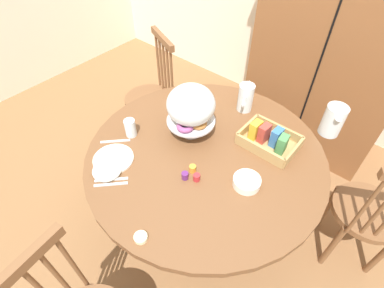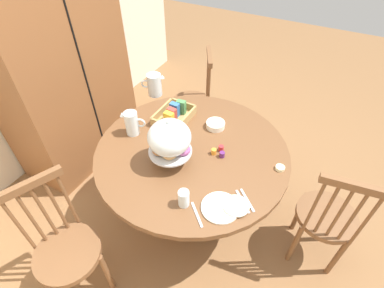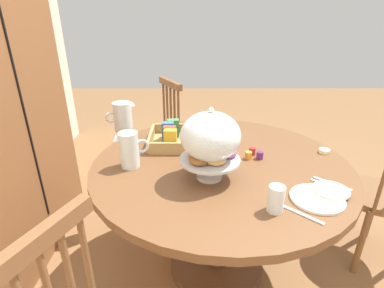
{
  "view_description": "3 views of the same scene",
  "coord_description": "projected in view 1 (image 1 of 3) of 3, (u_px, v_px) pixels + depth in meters",
  "views": [
    {
      "loc": [
        0.81,
        -0.74,
        1.95
      ],
      "look_at": [
        0.05,
        0.16,
        0.74
      ],
      "focal_mm": 27.56,
      "sensor_mm": 36.0,
      "label": 1
    },
    {
      "loc": [
        -1.12,
        -0.52,
        2.13
      ],
      "look_at": [
        0.15,
        0.16,
        0.79
      ],
      "focal_mm": 27.02,
      "sensor_mm": 36.0,
      "label": 2
    },
    {
      "loc": [
        -1.23,
        0.31,
        1.45
      ],
      "look_at": [
        0.15,
        0.31,
        0.84
      ],
      "focal_mm": 27.59,
      "sensor_mm": 36.0,
      "label": 3
    }
  ],
  "objects": [
    {
      "name": "table_knife",
      "position": [
        111.0,
        180.0,
        1.51
      ],
      "size": [
        0.13,
        0.13,
        0.01
      ],
      "primitive_type": "cube",
      "rotation": [
        0.0,
        0.0,
        3.95
      ],
      "color": "silver",
      "rests_on": "dining_table"
    },
    {
      "name": "china_plate_small",
      "position": [
        107.0,
        170.0,
        1.54
      ],
      "size": [
        0.15,
        0.15,
        0.01
      ],
      "primitive_type": "cylinder",
      "color": "white",
      "rests_on": "china_plate_large"
    },
    {
      "name": "cereal_basket",
      "position": [
        269.0,
        139.0,
        1.66
      ],
      "size": [
        0.32,
        0.24,
        0.12
      ],
      "color": "tan",
      "rests_on": "dining_table"
    },
    {
      "name": "butter_dish",
      "position": [
        141.0,
        237.0,
        1.28
      ],
      "size": [
        0.06,
        0.06,
        0.02
      ],
      "primitive_type": "cylinder",
      "color": "beige",
      "rests_on": "dining_table"
    },
    {
      "name": "cereal_bowl",
      "position": [
        247.0,
        182.0,
        1.48
      ],
      "size": [
        0.14,
        0.14,
        0.04
      ],
      "primitive_type": "cylinder",
      "color": "white",
      "rests_on": "dining_table"
    },
    {
      "name": "ground_plane",
      "position": [
        173.0,
        223.0,
        2.16
      ],
      "size": [
        10.0,
        10.0,
        0.0
      ],
      "primitive_type": "plane",
      "color": "brown"
    },
    {
      "name": "dinner_fork",
      "position": [
        111.0,
        184.0,
        1.49
      ],
      "size": [
        0.13,
        0.13,
        0.01
      ],
      "primitive_type": "cube",
      "rotation": [
        0.0,
        0.0,
        3.95
      ],
      "color": "silver",
      "rests_on": "dining_table"
    },
    {
      "name": "pastry_stand_with_dome",
      "position": [
        191.0,
        107.0,
        1.62
      ],
      "size": [
        0.28,
        0.28,
        0.34
      ],
      "color": "silver",
      "rests_on": "dining_table"
    },
    {
      "name": "windsor_chair_by_cabinet",
      "position": [
        152.0,
        99.0,
        2.46
      ],
      "size": [
        0.44,
        0.44,
        0.97
      ],
      "color": "brown",
      "rests_on": "ground_plane"
    },
    {
      "name": "china_plate_large",
      "position": [
        113.0,
        159.0,
        1.6
      ],
      "size": [
        0.22,
        0.22,
        0.01
      ],
      "primitive_type": "cylinder",
      "color": "white",
      "rests_on": "dining_table"
    },
    {
      "name": "soup_spoon",
      "position": [
        115.0,
        141.0,
        1.7
      ],
      "size": [
        0.13,
        0.13,
        0.01
      ],
      "primitive_type": "cube",
      "rotation": [
        0.0,
        0.0,
        3.95
      ],
      "color": "silver",
      "rests_on": "dining_table"
    },
    {
      "name": "windsor_chair_near_window",
      "position": [
        368.0,
        215.0,
        1.7
      ],
      "size": [
        0.45,
        0.45,
        0.97
      ],
      "color": "brown",
      "rests_on": "ground_plane"
    },
    {
      "name": "milk_pitcher",
      "position": [
        332.0,
        121.0,
        1.7
      ],
      "size": [
        0.12,
        0.19,
        0.19
      ],
      "color": "silver",
      "rests_on": "dining_table"
    },
    {
      "name": "drinking_glass",
      "position": [
        130.0,
        128.0,
        1.71
      ],
      "size": [
        0.06,
        0.06,
        0.11
      ],
      "primitive_type": "cylinder",
      "color": "silver",
      "rests_on": "dining_table"
    },
    {
      "name": "dining_table",
      "position": [
        205.0,
        173.0,
        1.78
      ],
      "size": [
        1.34,
        1.34,
        0.74
      ],
      "color": "brown",
      "rests_on": "ground_plane"
    },
    {
      "name": "jam_jar_strawberry",
      "position": [
        197.0,
        177.0,
        1.5
      ],
      "size": [
        0.04,
        0.04,
        0.04
      ],
      "primitive_type": "cylinder",
      "color": "#B7282D",
      "rests_on": "dining_table"
    },
    {
      "name": "jam_jar_apricot",
      "position": [
        193.0,
        169.0,
        1.54
      ],
      "size": [
        0.04,
        0.04,
        0.04
      ],
      "primitive_type": "cylinder",
      "color": "orange",
      "rests_on": "dining_table"
    },
    {
      "name": "wooden_armoire",
      "position": [
        340.0,
        35.0,
        2.11
      ],
      "size": [
        1.18,
        0.6,
        1.96
      ],
      "color": "brown",
      "rests_on": "ground_plane"
    },
    {
      "name": "orange_juice_pitcher",
      "position": [
        245.0,
        99.0,
        1.86
      ],
      "size": [
        0.1,
        0.17,
        0.18
      ],
      "color": "silver",
      "rests_on": "dining_table"
    },
    {
      "name": "jam_jar_grape",
      "position": [
        185.0,
        176.0,
        1.51
      ],
      "size": [
        0.04,
        0.04,
        0.04
      ],
      "primitive_type": "cylinder",
      "color": "#5B2366",
      "rests_on": "dining_table"
    }
  ]
}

